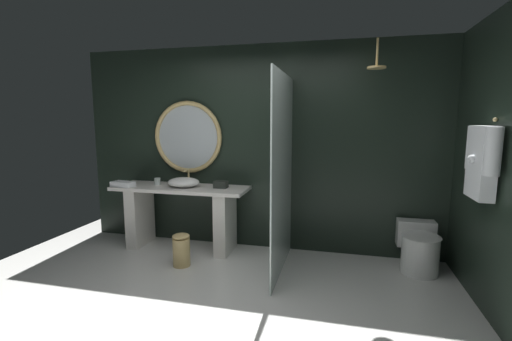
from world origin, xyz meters
TOP-DOWN VIEW (x-y plane):
  - ground_plane at (0.00, 0.00)m, footprint 5.76×5.76m
  - back_wall_panel at (0.00, 1.90)m, footprint 4.80×0.10m
  - side_wall_right at (2.35, 0.76)m, footprint 0.10×2.47m
  - vanity_counter at (-0.94, 1.55)m, footprint 1.75×0.56m
  - vessel_sink at (-0.88, 1.53)m, footprint 0.41×0.34m
  - tumbler_cup at (-1.30, 1.61)m, footprint 0.08×0.08m
  - tissue_box at (-0.41, 1.59)m, footprint 0.16×0.12m
  - round_wall_mirror at (-0.94, 1.81)m, footprint 0.96×0.06m
  - shower_glass_panel at (0.44, 1.21)m, footprint 0.02×1.28m
  - rain_shower_head at (1.38, 1.41)m, footprint 0.19×0.19m
  - hanging_bathrobe at (2.21, 0.79)m, footprint 0.20×0.54m
  - toilet at (1.93, 1.54)m, footprint 0.41×0.60m
  - waste_bin at (-0.69, 1.02)m, footprint 0.20×0.20m
  - folded_hand_towel at (-1.65, 1.37)m, footprint 0.31×0.19m

SIDE VIEW (x-z plane):
  - ground_plane at x=0.00m, z-range 0.00..0.00m
  - waste_bin at x=-0.69m, z-range 0.00..0.38m
  - toilet at x=1.93m, z-range 0.00..0.51m
  - vanity_counter at x=-0.94m, z-range 0.09..0.91m
  - folded_hand_towel at x=-1.65m, z-range 0.82..0.89m
  - tissue_box at x=-0.41m, z-range 0.82..0.91m
  - tumbler_cup at x=-1.30m, z-range 0.82..0.91m
  - vessel_sink at x=-0.88m, z-range 0.78..0.99m
  - shower_glass_panel at x=0.44m, z-range 0.00..2.16m
  - back_wall_panel at x=0.00m, z-range 0.00..2.60m
  - side_wall_right at x=2.35m, z-range 0.00..2.60m
  - hanging_bathrobe at x=2.21m, z-range 1.00..1.69m
  - round_wall_mirror at x=-0.94m, z-range 0.96..1.92m
  - rain_shower_head at x=1.38m, z-range 2.08..2.39m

